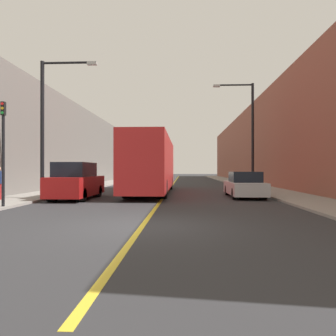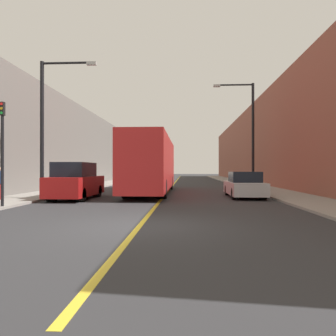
% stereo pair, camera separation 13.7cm
% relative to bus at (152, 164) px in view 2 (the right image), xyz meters
% --- Properties ---
extents(ground_plane, '(200.00, 200.00, 0.00)m').
position_rel_bus_xyz_m(ground_plane, '(0.96, -12.64, -1.94)').
color(ground_plane, '#2D2D30').
extents(sidewalk_left, '(2.84, 72.00, 0.11)m').
position_rel_bus_xyz_m(sidewalk_left, '(-6.38, 17.36, -1.88)').
color(sidewalk_left, gray).
rests_on(sidewalk_left, ground).
extents(sidewalk_right, '(2.84, 72.00, 0.11)m').
position_rel_bus_xyz_m(sidewalk_right, '(8.30, 17.36, -1.88)').
color(sidewalk_right, gray).
rests_on(sidewalk_right, ground).
extents(building_row_left, '(4.00, 72.00, 7.72)m').
position_rel_bus_xyz_m(building_row_left, '(-9.80, 17.36, 1.93)').
color(building_row_left, '#66605B').
rests_on(building_row_left, ground).
extents(building_row_right, '(4.00, 72.00, 9.01)m').
position_rel_bus_xyz_m(building_row_right, '(11.72, 17.36, 2.57)').
color(building_row_right, brown).
rests_on(building_row_right, ground).
extents(road_center_line, '(0.16, 72.00, 0.01)m').
position_rel_bus_xyz_m(road_center_line, '(0.96, 17.36, -1.93)').
color(road_center_line, gold).
rests_on(road_center_line, ground).
extents(bus, '(2.43, 12.88, 3.62)m').
position_rel_bus_xyz_m(bus, '(0.00, 0.00, 0.00)').
color(bus, '#AD1E1E').
rests_on(bus, ground).
extents(parked_suv_left, '(1.85, 4.82, 1.97)m').
position_rel_bus_xyz_m(parked_suv_left, '(-3.65, -4.55, -1.03)').
color(parked_suv_left, maroon).
rests_on(parked_suv_left, ground).
extents(car_right_near, '(1.80, 4.61, 1.47)m').
position_rel_bus_xyz_m(car_right_near, '(5.59, -2.95, -1.27)').
color(car_right_near, silver).
rests_on(car_right_near, ground).
extents(street_lamp_left, '(2.99, 0.24, 7.15)m').
position_rel_bus_xyz_m(street_lamp_left, '(-4.97, -5.09, 2.32)').
color(street_lamp_left, black).
rests_on(street_lamp_left, sidewalk_left).
extents(street_lamp_right, '(2.99, 0.24, 7.81)m').
position_rel_bus_xyz_m(street_lamp_right, '(6.91, 2.46, 2.66)').
color(street_lamp_right, black).
rests_on(street_lamp_right, sidewalk_right).
extents(traffic_light, '(0.16, 0.18, 4.23)m').
position_rel_bus_xyz_m(traffic_light, '(-5.16, -8.96, 0.47)').
color(traffic_light, black).
rests_on(traffic_light, sidewalk_left).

